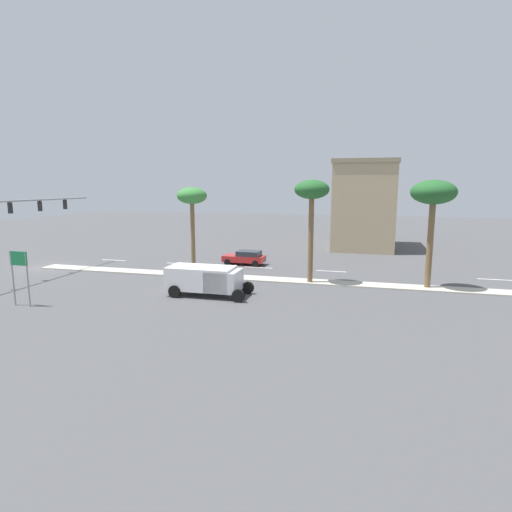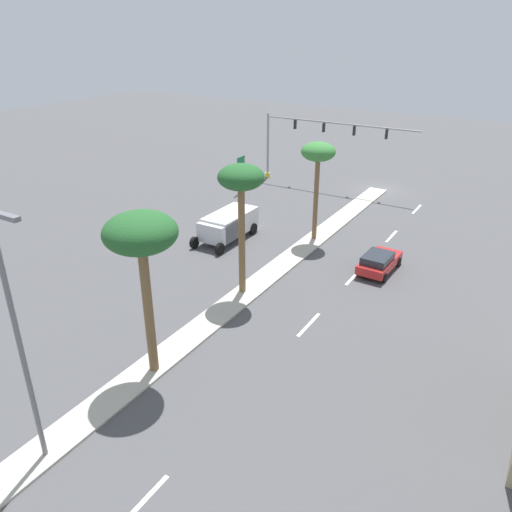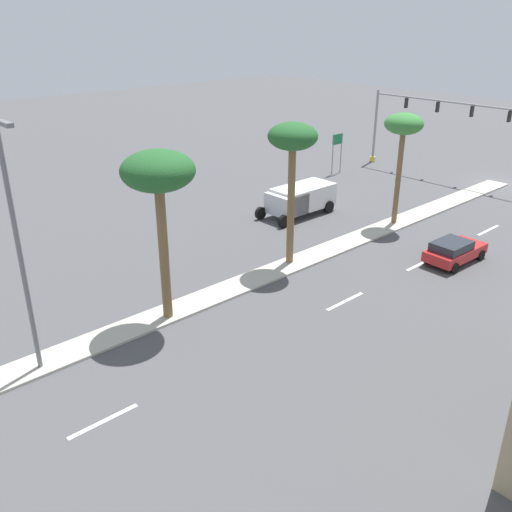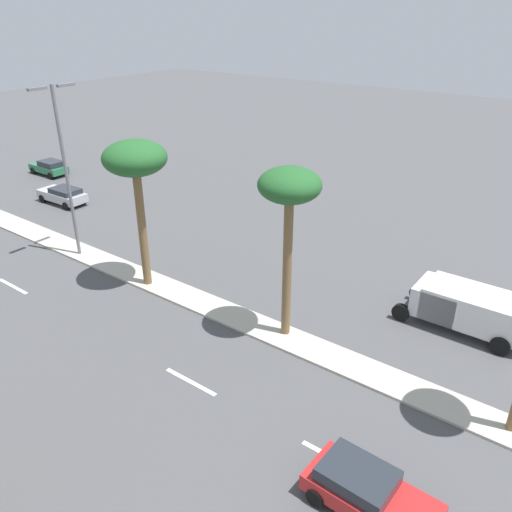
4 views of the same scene
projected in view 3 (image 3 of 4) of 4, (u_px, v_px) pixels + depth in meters
The scene contains 14 objects.
ground_plane at pixel (233, 289), 30.34m from camera, with size 160.00×160.00×0.00m, color #4C4C4F.
median_curb at pixel (85, 347), 24.98m from camera, with size 1.80×78.18×0.12m, color #B7B2A3.
lane_stripe_near at pixel (488, 230), 38.47m from camera, with size 0.20×2.80×0.01m, color silver.
lane_stripe_outboard at pixel (420, 264), 33.33m from camera, with size 0.20×2.80×0.01m, color silver.
lane_stripe_trailing at pixel (345, 301), 29.01m from camera, with size 0.20×2.80×0.01m, color silver.
lane_stripe_left at pixel (104, 421), 20.51m from camera, with size 0.20×2.80×0.01m, color silver.
traffic_signal_gantry at pixel (416, 120), 51.24m from camera, with size 16.48×0.53×6.99m.
directional_road_sign at pixel (337, 146), 50.94m from camera, with size 0.10×1.31×3.67m.
palm_tree_trailing at pixel (403, 128), 36.93m from camera, with size 2.58×2.58×7.63m.
palm_tree_right at pixel (293, 143), 30.53m from camera, with size 2.77×2.77×8.24m.
palm_tree_leading at pixel (158, 176), 24.59m from camera, with size 3.34×3.34×8.21m.
street_lamp_near at pixel (16, 232), 21.09m from camera, with size 2.90×0.24×10.38m.
sedan_red_front at pixel (454, 251), 33.26m from camera, with size 2.12×4.22×1.42m.
box_truck at pixel (298, 199), 40.92m from camera, with size 2.65×6.04×2.10m.
Camera 3 is at (-20.90, 47.67, 13.80)m, focal length 39.19 mm.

